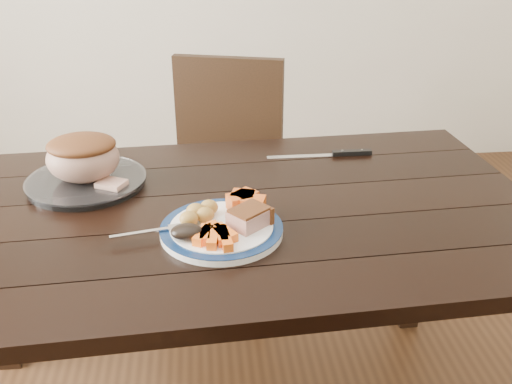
{
  "coord_description": "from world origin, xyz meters",
  "views": [
    {
      "loc": [
        -0.04,
        -1.26,
        1.42
      ],
      "look_at": [
        0.08,
        -0.02,
        0.8
      ],
      "focal_mm": 40.0,
      "sensor_mm": 36.0,
      "label": 1
    }
  ],
  "objects": [
    {
      "name": "roast_joint",
      "position": [
        -0.36,
        0.17,
        0.83
      ],
      "size": [
        0.19,
        0.16,
        0.13
      ],
      "primitive_type": "ellipsoid",
      "color": "#A77966",
      "rests_on": "serving_platter"
    },
    {
      "name": "plate_rim",
      "position": [
        -0.01,
        -0.12,
        0.77
      ],
      "size": [
        0.28,
        0.28,
        0.02
      ],
      "primitive_type": "torus",
      "color": "#0E2246",
      "rests_on": "dinner_plate"
    },
    {
      "name": "dining_table",
      "position": [
        0.0,
        0.0,
        0.66
      ],
      "size": [
        1.65,
        0.98,
        0.75
      ],
      "rotation": [
        0.0,
        0.0,
        0.05
      ],
      "color": "black",
      "rests_on": "ground"
    },
    {
      "name": "dinner_plate",
      "position": [
        -0.01,
        -0.12,
        0.76
      ],
      "size": [
        0.28,
        0.28,
        0.02
      ],
      "primitive_type": "cylinder",
      "color": "white",
      "rests_on": "dining_table"
    },
    {
      "name": "roasted_potatoes",
      "position": [
        -0.06,
        -0.09,
        0.79
      ],
      "size": [
        0.09,
        0.09,
        0.04
      ],
      "color": "gold",
      "rests_on": "dinner_plate"
    },
    {
      "name": "fork",
      "position": [
        -0.16,
        -0.13,
        0.77
      ],
      "size": [
        0.18,
        0.05,
        0.0
      ],
      "rotation": [
        0.0,
        0.0,
        0.21
      ],
      "color": "silver",
      "rests_on": "dinner_plate"
    },
    {
      "name": "pumpkin_wedges",
      "position": [
        0.05,
        -0.05,
        0.79
      ],
      "size": [
        0.1,
        0.09,
        0.04
      ],
      "color": "orange",
      "rests_on": "dinner_plate"
    },
    {
      "name": "serving_platter",
      "position": [
        -0.36,
        0.17,
        0.76
      ],
      "size": [
        0.31,
        0.31,
        0.02
      ],
      "primitive_type": "cylinder",
      "color": "white",
      "rests_on": "dining_table"
    },
    {
      "name": "chair_far",
      "position": [
        0.03,
        0.73,
        0.52
      ],
      "size": [
        0.52,
        0.53,
        0.93
      ],
      "rotation": [
        0.0,
        0.0,
        2.87
      ],
      "color": "black",
      "rests_on": "ground"
    },
    {
      "name": "carrot_batons",
      "position": [
        -0.02,
        -0.18,
        0.78
      ],
      "size": [
        0.1,
        0.11,
        0.02
      ],
      "color": "orange",
      "rests_on": "dinner_plate"
    },
    {
      "name": "carving_knife",
      "position": [
        0.37,
        0.3,
        0.76
      ],
      "size": [
        0.32,
        0.02,
        0.01
      ],
      "rotation": [
        0.0,
        0.0,
        -0.0
      ],
      "color": "silver",
      "rests_on": "dining_table"
    },
    {
      "name": "dark_mushroom",
      "position": [
        -0.09,
        -0.17,
        0.79
      ],
      "size": [
        0.07,
        0.05,
        0.03
      ],
      "primitive_type": "ellipsoid",
      "color": "black",
      "rests_on": "dinner_plate"
    },
    {
      "name": "pork_slice",
      "position": [
        0.05,
        -0.13,
        0.79
      ],
      "size": [
        0.11,
        0.11,
        0.04
      ],
      "primitive_type": "cube",
      "rotation": [
        0.0,
        0.0,
        0.7
      ],
      "color": "tan",
      "rests_on": "dinner_plate"
    },
    {
      "name": "cut_slice",
      "position": [
        -0.29,
        0.11,
        0.78
      ],
      "size": [
        0.09,
        0.08,
        0.02
      ],
      "primitive_type": "cube",
      "rotation": [
        0.0,
        0.0,
        -0.47
      ],
      "color": "tan",
      "rests_on": "serving_platter"
    }
  ]
}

